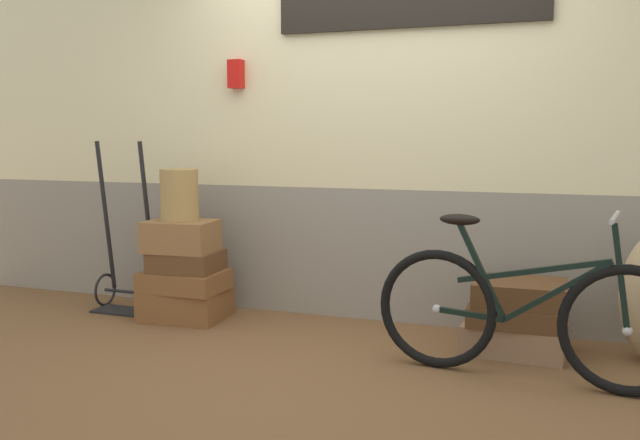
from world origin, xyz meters
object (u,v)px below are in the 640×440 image
suitcase_6 (520,293)px  suitcase_3 (181,236)px  suitcase_0 (186,304)px  luggage_trolley (126,269)px  suitcase_4 (515,337)px  wicker_basket (179,195)px  suitcase_1 (185,281)px  bicycle (526,315)px  suitcase_2 (187,261)px  suitcase_5 (515,314)px

suitcase_6 → suitcase_3: bearing=179.7°
suitcase_0 → luggage_trolley: bearing=167.7°
suitcase_0 → suitcase_6: size_ratio=1.04×
suitcase_6 → luggage_trolley: luggage_trolley is taller
suitcase_4 → wicker_basket: (-2.26, -0.02, 0.78)m
suitcase_1 → suitcase_3: suitcase_3 is taller
suitcase_6 → bicycle: 0.48m
suitcase_3 → wicker_basket: wicker_basket is taller
suitcase_2 → suitcase_6: bearing=-3.5°
suitcase_3 → luggage_trolley: (-0.54, 0.12, -0.29)m
suitcase_1 → wicker_basket: bearing=154.7°
suitcase_0 → suitcase_4: suitcase_0 is taller
suitcase_6 → luggage_trolley: bearing=177.0°
suitcase_2 → suitcase_5: (2.21, -0.01, -0.18)m
suitcase_1 → suitcase_6: size_ratio=1.04×
suitcase_5 → suitcase_3: bearing=179.7°
suitcase_1 → suitcase_4: (2.22, 0.04, -0.19)m
suitcase_5 → luggage_trolley: (-2.78, 0.11, 0.07)m
luggage_trolley → bicycle: size_ratio=0.77×
suitcase_2 → luggage_trolley: size_ratio=0.36×
suitcase_4 → suitcase_2: bearing=-175.5°
suitcase_2 → luggage_trolley: bearing=165.8°
suitcase_5 → suitcase_6: suitcase_6 is taller
suitcase_3 → suitcase_5: 2.27m
suitcase_6 → luggage_trolley: (-2.80, 0.10, -0.06)m
suitcase_4 → suitcase_5: suitcase_5 is taller
suitcase_2 → suitcase_3: 0.18m
suitcase_0 → suitcase_1: 0.18m
suitcase_6 → bicycle: bicycle is taller
suitcase_2 → luggage_trolley: luggage_trolley is taller
suitcase_1 → suitcase_5: 2.22m
suitcase_4 → luggage_trolley: size_ratio=0.47×
suitcase_6 → suitcase_0: bearing=178.6°
suitcase_2 → luggage_trolley: 0.59m
suitcase_6 → wicker_basket: bearing=179.1°
wicker_basket → luggage_trolley: (-0.53, 0.10, -0.57)m
suitcase_0 → suitcase_6: 2.27m
suitcase_6 → wicker_basket: 2.33m
wicker_basket → suitcase_1: bearing=-25.0°
suitcase_6 → luggage_trolley: size_ratio=0.43×
suitcase_0 → suitcase_3: bearing=-97.0°
suitcase_1 → suitcase_2: suitcase_2 is taller
suitcase_1 → suitcase_2: size_ratio=1.23×
suitcase_2 → suitcase_4: 2.23m
suitcase_6 → suitcase_1: bearing=179.5°
suitcase_3 → wicker_basket: 0.28m
suitcase_2 → suitcase_3: bearing=-153.4°
suitcase_1 → bicycle: bicycle is taller
wicker_basket → suitcase_0: bearing=43.0°
suitcase_0 → suitcase_2: 0.31m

